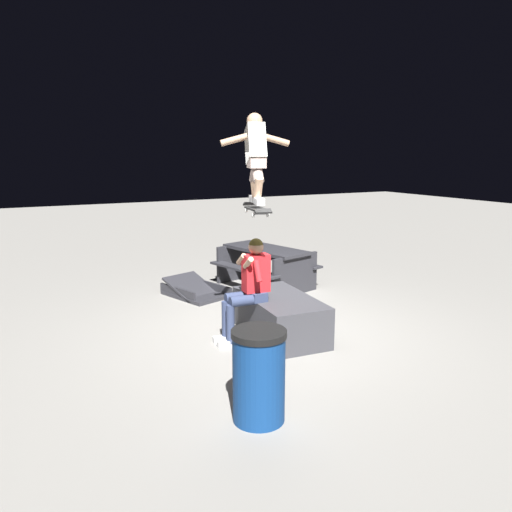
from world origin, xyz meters
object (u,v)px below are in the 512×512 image
(kicker_ramp, at_px, (196,292))
(trash_bin, at_px, (259,375))
(picnic_table_back, at_px, (266,261))
(skater_airborne, at_px, (256,154))
(skateboard, at_px, (257,209))
(person_sitting_on_ledge, at_px, (248,284))
(ledge_box_main, at_px, (280,316))

(kicker_ramp, xyz_separation_m, trash_bin, (-4.20, 0.95, 0.38))
(picnic_table_back, bearing_deg, skater_airborne, 148.80)
(skater_airborne, xyz_separation_m, trash_bin, (-1.83, 0.92, -2.03))
(skateboard, height_order, picnic_table_back, skateboard)
(skateboard, distance_m, kicker_ramp, 2.97)
(skateboard, bearing_deg, skater_airborne, -17.43)
(person_sitting_on_ledge, relative_size, kicker_ramp, 1.13)
(skater_airborne, xyz_separation_m, picnic_table_back, (2.38, -1.44, -1.98))
(kicker_ramp, xyz_separation_m, picnic_table_back, (0.01, -1.41, 0.43))
(ledge_box_main, relative_size, skater_airborne, 1.36)
(skateboard, xyz_separation_m, picnic_table_back, (2.43, -1.46, -1.29))
(ledge_box_main, xyz_separation_m, skateboard, (-0.05, 0.39, 1.51))
(skater_airborne, bearing_deg, kicker_ramp, -0.65)
(ledge_box_main, relative_size, trash_bin, 1.71)
(ledge_box_main, xyz_separation_m, person_sitting_on_ledge, (0.03, 0.47, 0.51))
(kicker_ramp, bearing_deg, skater_airborne, 179.35)
(skater_airborne, distance_m, picnic_table_back, 3.41)
(skateboard, distance_m, skater_airborne, 0.69)
(skateboard, height_order, kicker_ramp, skateboard)
(skateboard, bearing_deg, kicker_ramp, -1.03)
(skater_airborne, height_order, kicker_ramp, skater_airborne)
(ledge_box_main, bearing_deg, trash_bin, 144.82)
(ledge_box_main, distance_m, kicker_ramp, 2.40)
(skateboard, bearing_deg, ledge_box_main, -82.52)
(kicker_ramp, bearing_deg, ledge_box_main, -171.69)
(skateboard, bearing_deg, trash_bin, 153.14)
(skateboard, relative_size, picnic_table_back, 0.52)
(person_sitting_on_ledge, distance_m, skateboard, 1.01)
(kicker_ramp, bearing_deg, trash_bin, 167.32)
(skater_airborne, bearing_deg, person_sitting_on_ledge, 72.50)
(picnic_table_back, relative_size, trash_bin, 2.23)
(kicker_ramp, relative_size, picnic_table_back, 0.62)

